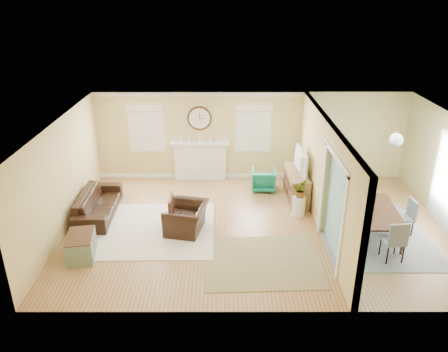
# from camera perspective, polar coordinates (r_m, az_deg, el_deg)

# --- Properties ---
(floor) EXTENTS (9.00, 9.00, 0.00)m
(floor) POSITION_cam_1_polar(r_m,az_deg,el_deg) (10.59, 4.36, -6.62)
(floor) COLOR olive
(floor) RESTS_ON ground
(wall_back) EXTENTS (9.00, 0.02, 2.60)m
(wall_back) POSITION_cam_1_polar(r_m,az_deg,el_deg) (12.81, 3.58, 5.22)
(wall_back) COLOR #DDC56E
(wall_back) RESTS_ON ground
(wall_front) EXTENTS (9.00, 0.02, 2.60)m
(wall_front) POSITION_cam_1_polar(r_m,az_deg,el_deg) (7.37, 6.35, -9.52)
(wall_front) COLOR #DDC56E
(wall_front) RESTS_ON ground
(wall_left) EXTENTS (0.02, 6.00, 2.60)m
(wall_left) POSITION_cam_1_polar(r_m,az_deg,el_deg) (10.63, -20.36, -0.16)
(wall_left) COLOR #DDC56E
(wall_left) RESTS_ON ground
(ceiling) EXTENTS (9.00, 6.00, 0.02)m
(ceiling) POSITION_cam_1_polar(r_m,az_deg,el_deg) (9.56, 4.84, 7.00)
(ceiling) COLOR white
(ceiling) RESTS_ON wall_back
(partition) EXTENTS (0.17, 6.00, 2.60)m
(partition) POSITION_cam_1_polar(r_m,az_deg,el_deg) (10.47, 12.75, 0.75)
(partition) COLOR #DDC56E
(partition) RESTS_ON ground
(fireplace) EXTENTS (1.70, 0.30, 1.17)m
(fireplace) POSITION_cam_1_polar(r_m,az_deg,el_deg) (12.92, -3.12, 2.09)
(fireplace) COLOR white
(fireplace) RESTS_ON ground
(wall_clock) EXTENTS (0.70, 0.07, 0.70)m
(wall_clock) POSITION_cam_1_polar(r_m,az_deg,el_deg) (12.61, -3.22, 7.55)
(wall_clock) COLOR #4B2A19
(wall_clock) RESTS_ON wall_back
(window_left) EXTENTS (1.05, 0.13, 1.42)m
(window_left) POSITION_cam_1_polar(r_m,az_deg,el_deg) (12.82, -10.18, 6.60)
(window_left) COLOR white
(window_left) RESTS_ON wall_back
(window_right) EXTENTS (1.05, 0.13, 1.42)m
(window_right) POSITION_cam_1_polar(r_m,az_deg,el_deg) (12.66, 3.87, 6.69)
(window_right) COLOR white
(window_right) RESTS_ON wall_back
(pendant) EXTENTS (0.30, 0.30, 0.55)m
(pendant) POSITION_cam_1_polar(r_m,az_deg,el_deg) (10.37, 21.56, 4.43)
(pendant) COLOR gold
(pendant) RESTS_ON ceiling
(rug_cream) EXTENTS (3.05, 2.65, 0.02)m
(rug_cream) POSITION_cam_1_polar(r_m,az_deg,el_deg) (10.59, -9.60, -6.87)
(rug_cream) COLOR #F1E7CA
(rug_cream) RESTS_ON floor
(rug_jute) EXTENTS (2.48, 2.06, 0.01)m
(rug_jute) POSITION_cam_1_polar(r_m,az_deg,el_deg) (9.35, 4.94, -11.06)
(rug_jute) COLOR #958457
(rug_jute) RESTS_ON floor
(rug_grey) EXTENTS (2.41, 3.02, 0.01)m
(rug_grey) POSITION_cam_1_polar(r_m,az_deg,el_deg) (10.82, 18.87, -7.19)
(rug_grey) COLOR gray
(rug_grey) RESTS_ON floor
(sofa) EXTENTS (0.87, 2.12, 0.61)m
(sofa) POSITION_cam_1_polar(r_m,az_deg,el_deg) (11.39, -16.10, -3.51)
(sofa) COLOR black
(sofa) RESTS_ON floor
(eames_chair) EXTENTS (1.08, 1.18, 0.66)m
(eames_chair) POSITION_cam_1_polar(r_m,az_deg,el_deg) (10.28, -4.91, -5.51)
(eames_chair) COLOR black
(eames_chair) RESTS_ON floor
(green_chair) EXTENTS (0.69, 0.71, 0.61)m
(green_chair) POSITION_cam_1_polar(r_m,az_deg,el_deg) (12.36, 5.19, -0.48)
(green_chair) COLOR #0A7B54
(green_chair) RESTS_ON floor
(trunk) EXTENTS (0.67, 0.95, 0.51)m
(trunk) POSITION_cam_1_polar(r_m,az_deg,el_deg) (9.84, -18.16, -8.67)
(trunk) COLOR gray
(trunk) RESTS_ON floor
(credenza) EXTENTS (0.51, 1.49, 0.80)m
(credenza) POSITION_cam_1_polar(r_m,az_deg,el_deg) (11.87, 9.41, -1.23)
(credenza) COLOR olive
(credenza) RESTS_ON floor
(tv) EXTENTS (0.22, 1.09, 0.62)m
(tv) POSITION_cam_1_polar(r_m,az_deg,el_deg) (11.60, 9.55, 1.96)
(tv) COLOR black
(tv) RESTS_ON credenza
(garden_stool) EXTENTS (0.33, 0.33, 0.49)m
(garden_stool) POSITION_cam_1_polar(r_m,az_deg,el_deg) (11.16, 9.71, -3.83)
(garden_stool) COLOR white
(garden_stool) RESTS_ON floor
(potted_plant) EXTENTS (0.39, 0.43, 0.41)m
(potted_plant) POSITION_cam_1_polar(r_m,az_deg,el_deg) (10.96, 9.87, -1.74)
(potted_plant) COLOR #337F33
(potted_plant) RESTS_ON garden_stool
(dining_table) EXTENTS (1.13, 1.88, 0.64)m
(dining_table) POSITION_cam_1_polar(r_m,az_deg,el_deg) (10.68, 19.09, -5.74)
(dining_table) COLOR #4B2A19
(dining_table) RESTS_ON floor
(dining_chair_n) EXTENTS (0.47, 0.47, 1.00)m
(dining_chair_n) POSITION_cam_1_polar(r_m,az_deg,el_deg) (11.42, 17.27, -2.02)
(dining_chair_n) COLOR gray
(dining_chair_n) RESTS_ON floor
(dining_chair_s) EXTENTS (0.46, 0.46, 0.95)m
(dining_chair_s) POSITION_cam_1_polar(r_m,az_deg,el_deg) (9.76, 21.30, -7.37)
(dining_chair_s) COLOR gray
(dining_chair_s) RESTS_ON floor
(dining_chair_w) EXTENTS (0.50, 0.50, 0.91)m
(dining_chair_w) POSITION_cam_1_polar(r_m,az_deg,el_deg) (10.46, 15.69, -4.59)
(dining_chair_w) COLOR white
(dining_chair_w) RESTS_ON floor
(dining_chair_e) EXTENTS (0.42, 0.42, 0.87)m
(dining_chair_e) POSITION_cam_1_polar(r_m,az_deg,el_deg) (10.86, 22.50, -4.65)
(dining_chair_e) COLOR gray
(dining_chair_e) RESTS_ON floor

